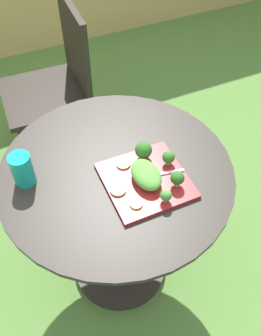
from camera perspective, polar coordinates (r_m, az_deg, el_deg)
ground_plane at (r=1.89m, az=-1.59°, el=-14.72°), size 12.00×12.00×0.00m
patio_table at (r=1.51m, az=-1.95°, el=-7.45°), size 0.81×0.81×0.73m
patio_chair at (r=2.06m, az=-10.96°, el=13.48°), size 0.46×0.46×0.90m
salad_plate at (r=1.24m, az=2.35°, el=-1.92°), size 0.27×0.27×0.01m
drinking_glass at (r=1.26m, az=-16.13°, el=-0.40°), size 0.07×0.07×0.12m
fork at (r=1.25m, az=4.16°, el=-1.00°), size 0.15×0.05×0.00m
lettuce_mound at (r=1.21m, az=2.41°, el=-1.01°), size 0.09×0.14×0.05m
broccoli_floret_0 at (r=1.16m, az=5.44°, el=-4.20°), size 0.04×0.04×0.05m
broccoli_floret_1 at (r=1.20m, az=7.17°, el=-1.55°), size 0.05×0.05×0.06m
broccoli_floret_2 at (r=1.27m, az=1.94°, el=2.83°), size 0.06×0.06×0.07m
broccoli_floret_3 at (r=1.26m, az=5.84°, el=1.64°), size 0.04×0.04×0.06m
cucumber_slice_0 at (r=1.17m, az=0.90°, el=-5.46°), size 0.04×0.04×0.01m
cucumber_slice_1 at (r=1.20m, az=-1.93°, el=-3.36°), size 0.05×0.05×0.01m
cucumber_slice_2 at (r=1.27m, az=-1.15°, el=0.71°), size 0.05×0.05×0.01m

